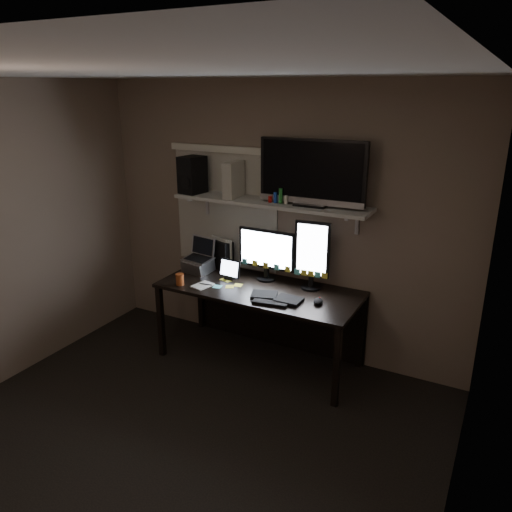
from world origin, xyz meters
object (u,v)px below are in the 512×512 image
Objects in this scene: desk at (265,301)px; laptop at (198,256)px; mouse at (318,301)px; game_console at (234,179)px; keyboard at (276,298)px; speaker at (192,175)px; monitor_landscape at (267,255)px; cup at (180,279)px; tv at (312,173)px; tablet at (230,269)px; monitor_portrait at (312,255)px.

laptop reaches higher than desk.
mouse is 1.31m from laptop.
game_console is at bearing 147.00° from mouse.
speaker is at bearing 153.71° from keyboard.
cup is at bearing -141.58° from monitor_landscape.
game_console is (-0.74, -0.00, -0.11)m from tv.
game_console reaches higher than tablet.
laptop is at bearing -38.58° from speaker.
monitor_portrait reaches higher than laptop.
monitor_landscape is 1.73× the size of laptop.
keyboard is (0.24, -0.27, 0.19)m from desk.
speaker reaches higher than laptop.
tv is (1.05, 0.46, 0.97)m from cup.
cup is (-1.25, -0.20, 0.03)m from mouse.
monitor_portrait is 1.35m from speaker.
laptop is at bearing -168.35° from monitor_landscape.
mouse reaches higher than desk.
keyboard is 1.42× the size of game_console.
laptop is 3.07× the size of cup.
cup is at bearing -161.39° from monitor_portrait.
monitor_portrait is at bearing -2.07° from game_console.
cup is (-0.91, -0.12, 0.04)m from keyboard.
tablet is 0.69× the size of laptop.
tablet is (-0.75, -0.14, -0.21)m from monitor_portrait.
game_console is (-0.32, -0.02, 0.67)m from monitor_landscape.
speaker is at bearing 176.39° from monitor_portrait.
monitor_portrait is (0.41, 0.08, 0.49)m from desk.
laptop is 1.01× the size of game_console.
monitor_landscape is 1.02m from speaker.
speaker is (-0.08, 0.09, 0.76)m from laptop.
monitor_landscape is at bearing 0.92° from game_console.
speaker is at bearing 171.06° from tablet.
cup is 1.02m from game_console.
monitor_portrait is 0.97m from game_console.
laptop is 0.35× the size of tv.
monitor_portrait is 0.71m from tv.
tablet is (-0.58, 0.22, 0.08)m from keyboard.
desk is at bearing -171.25° from tv.
monitor_landscape is at bearing 175.60° from tv.
game_console reaches higher than laptop.
mouse is 0.37× the size of laptop.
monitor_landscape reaches higher than laptop.
tablet reaches higher than mouse.
keyboard is 2.05× the size of tablet.
desk is 0.80m from cup.
cup is at bearing -130.31° from tablet.
speaker is (-1.03, 0.32, 0.91)m from keyboard.
tv reaches higher than monitor_landscape.
tablet is at bearing 150.36° from keyboard.
tablet is 1.18m from tv.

